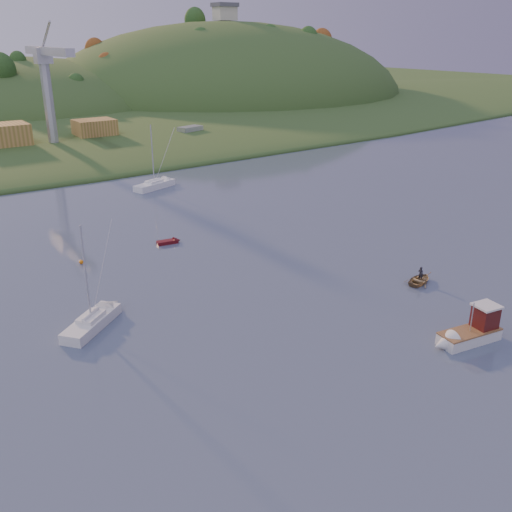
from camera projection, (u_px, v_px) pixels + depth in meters
hill_right at (227, 99)px, 234.27m from camera, size 150.00×130.00×60.00m
hilltop_house at (225, 11)px, 222.11m from camera, size 9.00×7.00×6.45m
wharf at (65, 147)px, 129.94m from camera, size 42.00×16.00×2.40m
shed_west at (2, 136)px, 122.40m from camera, size 11.00×8.00×4.80m
shed_east at (95, 128)px, 134.59m from camera, size 9.00×7.00×4.00m
dock_crane at (47, 75)px, 119.77m from camera, size 3.20×28.00×20.30m
fishing_boat at (466, 333)px, 49.45m from camera, size 7.00×3.13×4.31m
sailboat_near at (91, 321)px, 52.08m from camera, size 6.94×6.14×9.93m
sailboat_far at (154, 184)px, 99.23m from camera, size 8.24×4.79×10.96m
canoe at (420, 280)px, 61.66m from camera, size 4.15×3.40×0.75m
paddler at (420, 276)px, 61.50m from camera, size 0.52×0.67×1.62m
red_tender at (172, 241)px, 73.52m from camera, size 3.23×1.51×1.06m
work_vessel at (190, 136)px, 142.59m from camera, size 15.26×8.48×3.71m
buoy_2 at (81, 262)px, 66.78m from camera, size 0.50×0.50×0.50m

